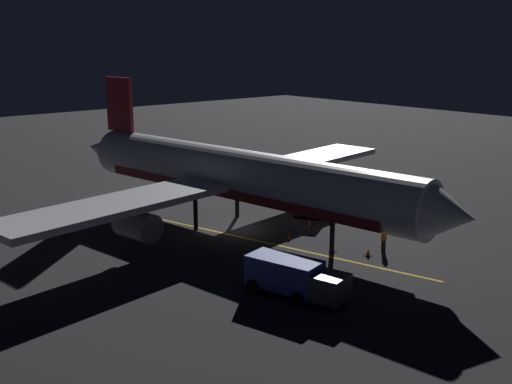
{
  "coord_description": "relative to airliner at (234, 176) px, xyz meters",
  "views": [
    {
      "loc": [
        30.69,
        37.71,
        15.11
      ],
      "look_at": [
        0.0,
        2.0,
        3.5
      ],
      "focal_mm": 43.37,
      "sensor_mm": 36.0,
      "label": 1
    }
  ],
  "objects": [
    {
      "name": "ground_plane",
      "position": [
        -0.09,
        0.61,
        -4.45
      ],
      "size": [
        180.0,
        180.0,
        0.2
      ],
      "primitive_type": "cube",
      "color": "#29292B"
    },
    {
      "name": "apron_guide_stripe",
      "position": [
        0.68,
        4.61,
        -4.35
      ],
      "size": [
        7.03,
        26.89,
        0.01
      ],
      "primitive_type": "cube",
      "rotation": [
        0.0,
        0.0,
        0.25
      ],
      "color": "gold",
      "rests_on": "ground_plane"
    },
    {
      "name": "airliner",
      "position": [
        0.0,
        0.0,
        0.0
      ],
      "size": [
        40.02,
        40.38,
        11.72
      ],
      "color": "silver",
      "rests_on": "ground_plane"
    },
    {
      "name": "baggage_truck",
      "position": [
        6.22,
        13.38,
        -3.13
      ],
      "size": [
        3.55,
        6.66,
        2.32
      ],
      "color": "navy",
      "rests_on": "ground_plane"
    },
    {
      "name": "catering_truck",
      "position": [
        -8.19,
        1.17,
        -3.18
      ],
      "size": [
        6.36,
        4.85,
        2.19
      ],
      "color": "navy",
      "rests_on": "ground_plane"
    },
    {
      "name": "ground_crew_worker",
      "position": [
        -4.58,
        11.76,
        -3.46
      ],
      "size": [
        0.4,
        0.4,
        1.74
      ],
      "color": "black",
      "rests_on": "ground_plane"
    },
    {
      "name": "traffic_cone_near_left",
      "position": [
        -1.21,
        5.25,
        -4.1
      ],
      "size": [
        0.5,
        0.5,
        0.55
      ],
      "color": "#EA590F",
      "rests_on": "ground_plane"
    },
    {
      "name": "traffic_cone_near_right",
      "position": [
        -2.91,
        11.7,
        -4.1
      ],
      "size": [
        0.5,
        0.5,
        0.55
      ],
      "color": "#EA590F",
      "rests_on": "ground_plane"
    },
    {
      "name": "traffic_cone_under_wing",
      "position": [
        -1.58,
        9.5,
        -4.1
      ],
      "size": [
        0.5,
        0.5,
        0.55
      ],
      "color": "#EA590F",
      "rests_on": "ground_plane"
    },
    {
      "name": "traffic_cone_far",
      "position": [
        -5.02,
        3.74,
        -4.1
      ],
      "size": [
        0.5,
        0.5,
        0.55
      ],
      "color": "#EA590F",
      "rests_on": "ground_plane"
    }
  ]
}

